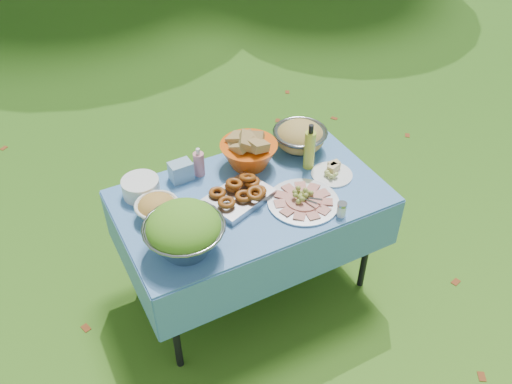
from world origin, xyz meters
TOP-DOWN VIEW (x-y plane):
  - ground at (0.00, 0.00)m, footprint 80.00×80.00m
  - picnic_table at (0.00, 0.00)m, footprint 1.46×0.86m
  - salad_bowl at (-0.48, -0.22)m, footprint 0.44×0.44m
  - pasta_bowl_white at (-0.51, 0.08)m, footprint 0.27×0.27m
  - plate_stack at (-0.53, 0.29)m, footprint 0.23×0.23m
  - wipes_box at (-0.29, 0.31)m, footprint 0.13×0.10m
  - sanitizer_bottle at (-0.18, 0.30)m, footprint 0.07×0.07m
  - bread_bowl at (0.12, 0.25)m, footprint 0.44×0.44m
  - pasta_bowl_steel at (0.47, 0.26)m, footprint 0.37×0.37m
  - fried_tray at (-0.08, -0.01)m, footprint 0.41×0.35m
  - charcuterie_platter at (0.22, -0.19)m, footprint 0.42×0.42m
  - oil_bottle at (0.42, 0.07)m, footprint 0.08×0.08m
  - cheese_plate at (0.49, -0.06)m, footprint 0.28×0.28m
  - shaker at (0.35, -0.37)m, footprint 0.06×0.06m

SIDE VIEW (x-z plane):
  - ground at x=0.00m, z-range 0.00..0.00m
  - picnic_table at x=0.00m, z-range 0.00..0.76m
  - cheese_plate at x=0.49m, z-range 0.76..0.83m
  - fried_tray at x=-0.08m, z-range 0.76..0.84m
  - shaker at x=0.35m, z-range 0.76..0.84m
  - charcuterie_platter at x=0.22m, z-range 0.76..0.85m
  - plate_stack at x=-0.53m, z-range 0.76..0.86m
  - wipes_box at x=-0.29m, z-range 0.76..0.87m
  - pasta_bowl_white at x=-0.51m, z-range 0.76..0.89m
  - pasta_bowl_steel at x=0.47m, z-range 0.76..0.94m
  - sanitizer_bottle at x=-0.18m, z-range 0.76..0.94m
  - bread_bowl at x=0.12m, z-range 0.76..0.99m
  - salad_bowl at x=-0.48m, z-range 0.76..1.02m
  - oil_bottle at x=0.42m, z-range 0.76..1.05m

